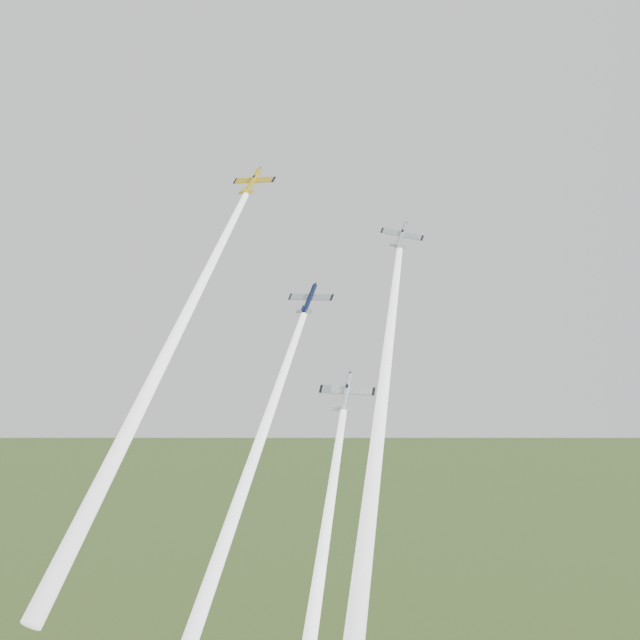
{
  "coord_description": "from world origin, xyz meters",
  "views": [
    {
      "loc": [
        17.75,
        -119.7,
        84.83
      ],
      "look_at": [
        0.0,
        -6.0,
        92.0
      ],
      "focal_mm": 45.0,
      "sensor_mm": 36.0,
      "label": 1
    }
  ],
  "objects_px": {
    "plane_yellow": "(253,181)",
    "plane_navy": "(309,299)",
    "plane_silver_right": "(401,235)",
    "plane_silver_low": "(346,393)"
  },
  "relations": [
    {
      "from": "plane_yellow",
      "to": "plane_navy",
      "type": "xyz_separation_m",
      "value": [
        9.62,
        -2.47,
        -19.09
      ]
    },
    {
      "from": "plane_yellow",
      "to": "plane_silver_right",
      "type": "bearing_deg",
      "value": 20.23
    },
    {
      "from": "plane_navy",
      "to": "plane_silver_right",
      "type": "xyz_separation_m",
      "value": [
        13.84,
        3.74,
        10.03
      ]
    },
    {
      "from": "plane_yellow",
      "to": "plane_silver_right",
      "type": "xyz_separation_m",
      "value": [
        23.46,
        1.26,
        -9.06
      ]
    },
    {
      "from": "plane_silver_right",
      "to": "plane_silver_low",
      "type": "distance_m",
      "value": 27.45
    },
    {
      "from": "plane_navy",
      "to": "plane_silver_right",
      "type": "height_order",
      "value": "plane_silver_right"
    },
    {
      "from": "plane_yellow",
      "to": "plane_navy",
      "type": "relative_size",
      "value": 1.02
    },
    {
      "from": "plane_navy",
      "to": "plane_silver_low",
      "type": "distance_m",
      "value": 17.09
    },
    {
      "from": "plane_navy",
      "to": "plane_yellow",
      "type": "bearing_deg",
      "value": -179.67
    },
    {
      "from": "plane_silver_right",
      "to": "plane_silver_low",
      "type": "height_order",
      "value": "plane_silver_right"
    }
  ]
}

